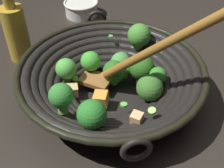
% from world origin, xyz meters
% --- Properties ---
extents(ground_plane, '(4.00, 4.00, 0.00)m').
position_xyz_m(ground_plane, '(0.00, 0.00, 0.00)').
color(ground_plane, '#28231E').
extents(wok, '(0.41, 0.45, 0.27)m').
position_xyz_m(wok, '(-0.00, 0.00, 0.06)').
color(wok, black).
rests_on(wok, ground).
extents(cooking_oil_bottle, '(0.06, 0.06, 0.20)m').
position_xyz_m(cooking_oil_bottle, '(0.24, -0.16, 0.08)').
color(cooking_oil_bottle, gold).
rests_on(cooking_oil_bottle, ground).
extents(prep_bowl, '(0.11, 0.11, 0.05)m').
position_xyz_m(prep_bowl, '(0.10, -0.40, 0.03)').
color(prep_bowl, silver).
rests_on(prep_bowl, ground).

